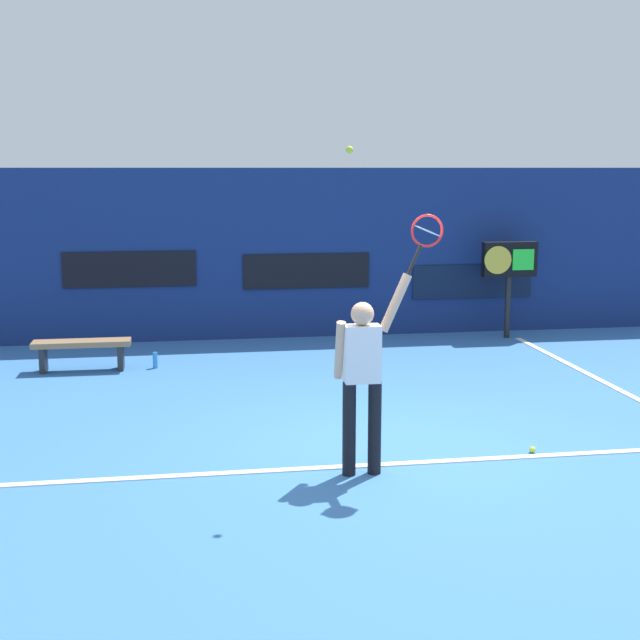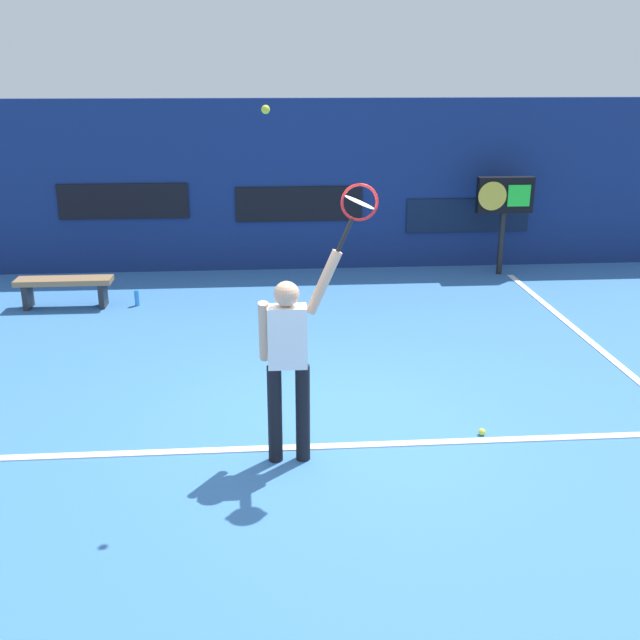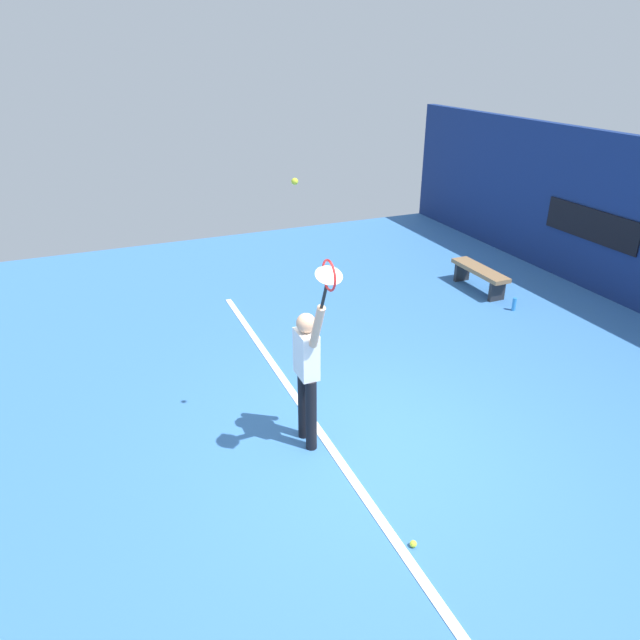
{
  "view_description": "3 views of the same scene",
  "coord_description": "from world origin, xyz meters",
  "px_view_note": "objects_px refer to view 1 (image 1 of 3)",
  "views": [
    {
      "loc": [
        -2.06,
        -8.29,
        2.93
      ],
      "look_at": [
        -0.74,
        0.04,
        1.42
      ],
      "focal_mm": 47.78,
      "sensor_mm": 36.0,
      "label": 1
    },
    {
      "loc": [
        -0.61,
        -6.59,
        3.38
      ],
      "look_at": [
        -0.14,
        -0.36,
        1.26
      ],
      "focal_mm": 41.56,
      "sensor_mm": 36.0,
      "label": 2
    },
    {
      "loc": [
        4.83,
        -2.63,
        4.3
      ],
      "look_at": [
        -0.59,
        -0.36,
        1.51
      ],
      "focal_mm": 32.4,
      "sensor_mm": 36.0,
      "label": 3
    }
  ],
  "objects_px": {
    "tennis_racket": "(426,234)",
    "scoreboard_clock": "(509,264)",
    "tennis_ball": "(350,150)",
    "water_bottle": "(155,360)",
    "court_bench": "(82,348)",
    "spare_ball": "(532,450)",
    "tennis_player": "(363,373)"
  },
  "relations": [
    {
      "from": "tennis_player",
      "to": "court_bench",
      "type": "bearing_deg",
      "value": 123.3
    },
    {
      "from": "tennis_player",
      "to": "water_bottle",
      "type": "xyz_separation_m",
      "value": [
        -2.12,
        4.83,
        -0.89
      ]
    },
    {
      "from": "scoreboard_clock",
      "to": "water_bottle",
      "type": "bearing_deg",
      "value": -167.01
    },
    {
      "from": "water_bottle",
      "to": "tennis_ball",
      "type": "bearing_deg",
      "value": -67.96
    },
    {
      "from": "tennis_player",
      "to": "scoreboard_clock",
      "type": "bearing_deg",
      "value": 58.02
    },
    {
      "from": "water_bottle",
      "to": "scoreboard_clock",
      "type": "bearing_deg",
      "value": 12.99
    },
    {
      "from": "tennis_ball",
      "to": "court_bench",
      "type": "bearing_deg",
      "value": 121.77
    },
    {
      "from": "court_bench",
      "to": "water_bottle",
      "type": "bearing_deg",
      "value": 0.0
    },
    {
      "from": "scoreboard_clock",
      "to": "court_bench",
      "type": "height_order",
      "value": "scoreboard_clock"
    },
    {
      "from": "tennis_racket",
      "to": "tennis_player",
      "type": "bearing_deg",
      "value": 179.59
    },
    {
      "from": "tennis_ball",
      "to": "water_bottle",
      "type": "bearing_deg",
      "value": 112.04
    },
    {
      "from": "tennis_ball",
      "to": "tennis_racket",
      "type": "bearing_deg",
      "value": 3.76
    },
    {
      "from": "court_bench",
      "to": "water_bottle",
      "type": "xyz_separation_m",
      "value": [
        1.05,
        0.0,
        -0.22
      ]
    },
    {
      "from": "court_bench",
      "to": "tennis_player",
      "type": "bearing_deg",
      "value": -56.7
    },
    {
      "from": "water_bottle",
      "to": "spare_ball",
      "type": "relative_size",
      "value": 3.53
    },
    {
      "from": "water_bottle",
      "to": "spare_ball",
      "type": "bearing_deg",
      "value": -48.28
    },
    {
      "from": "tennis_racket",
      "to": "scoreboard_clock",
      "type": "bearing_deg",
      "value": 62.11
    },
    {
      "from": "tennis_player",
      "to": "spare_ball",
      "type": "bearing_deg",
      "value": 9.84
    },
    {
      "from": "spare_ball",
      "to": "scoreboard_clock",
      "type": "bearing_deg",
      "value": 71.3
    },
    {
      "from": "court_bench",
      "to": "water_bottle",
      "type": "height_order",
      "value": "court_bench"
    },
    {
      "from": "tennis_ball",
      "to": "scoreboard_clock",
      "type": "xyz_separation_m",
      "value": [
        4.03,
        6.26,
        -1.79
      ]
    },
    {
      "from": "tennis_player",
      "to": "tennis_racket",
      "type": "relative_size",
      "value": 3.15
    },
    {
      "from": "tennis_racket",
      "to": "tennis_ball",
      "type": "xyz_separation_m",
      "value": [
        -0.74,
        -0.05,
        0.77
      ]
    },
    {
      "from": "scoreboard_clock",
      "to": "court_bench",
      "type": "distance_m",
      "value": 7.25
    },
    {
      "from": "tennis_racket",
      "to": "water_bottle",
      "type": "height_order",
      "value": "tennis_racket"
    },
    {
      "from": "tennis_racket",
      "to": "court_bench",
      "type": "bearing_deg",
      "value": 127.89
    },
    {
      "from": "tennis_ball",
      "to": "scoreboard_clock",
      "type": "distance_m",
      "value": 7.66
    },
    {
      "from": "scoreboard_clock",
      "to": "spare_ball",
      "type": "xyz_separation_m",
      "value": [
        -1.99,
        -5.88,
        -1.27
      ]
    },
    {
      "from": "tennis_player",
      "to": "water_bottle",
      "type": "distance_m",
      "value": 5.35
    },
    {
      "from": "tennis_racket",
      "to": "scoreboard_clock",
      "type": "relative_size",
      "value": 0.37
    },
    {
      "from": "tennis_racket",
      "to": "water_bottle",
      "type": "relative_size",
      "value": 2.59
    },
    {
      "from": "spare_ball",
      "to": "tennis_player",
      "type": "bearing_deg",
      "value": -170.16
    }
  ]
}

